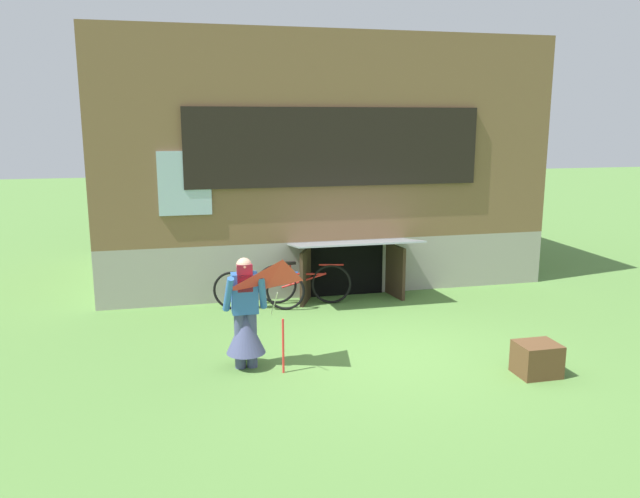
# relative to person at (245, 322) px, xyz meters

# --- Properties ---
(ground_plane) EXTENTS (60.00, 60.00, 0.00)m
(ground_plane) POSITION_rel_person_xyz_m (2.04, 0.12, -0.63)
(ground_plane) COLOR #56843D
(log_house) EXTENTS (8.58, 5.77, 4.81)m
(log_house) POSITION_rel_person_xyz_m (2.04, 5.44, 1.78)
(log_house) COLOR #9E998E
(log_house) RESTS_ON ground_plane
(person) EXTENTS (0.60, 0.52, 1.50)m
(person) POSITION_rel_person_xyz_m (0.00, 0.00, 0.00)
(person) COLOR #474C75
(person) RESTS_ON ground_plane
(kite) EXTENTS (0.92, 0.92, 1.47)m
(kite) POSITION_rel_person_xyz_m (0.42, -0.50, 0.57)
(kite) COLOR red
(kite) RESTS_ON ground_plane
(bicycle_red) EXTENTS (1.67, 0.42, 0.77)m
(bicycle_red) POSITION_rel_person_xyz_m (1.36, 2.73, -0.25)
(bicycle_red) COLOR black
(bicycle_red) RESTS_ON ground_plane
(bicycle_blue) EXTENTS (1.56, 0.47, 0.73)m
(bicycle_blue) POSITION_rel_person_xyz_m (0.52, 2.55, -0.27)
(bicycle_blue) COLOR black
(bicycle_blue) RESTS_ON ground_plane
(wooden_crate) EXTENTS (0.53, 0.45, 0.43)m
(wooden_crate) POSITION_rel_person_xyz_m (3.63, -1.12, -0.41)
(wooden_crate) COLOR brown
(wooden_crate) RESTS_ON ground_plane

